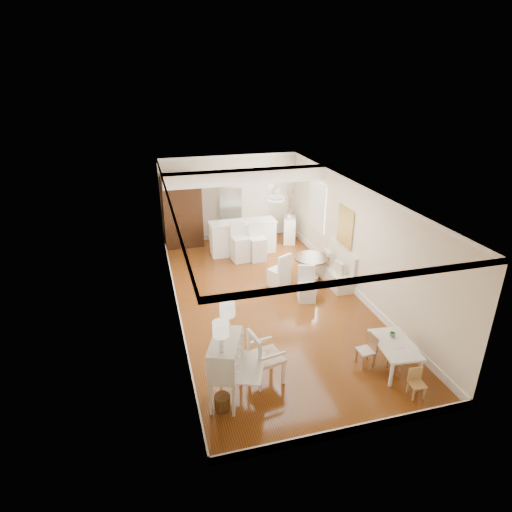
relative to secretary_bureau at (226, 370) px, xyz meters
name	(u,v)px	position (x,y,z in m)	size (l,w,h in m)	color
room	(267,220)	(1.74, 3.48, 1.38)	(9.00, 9.04, 2.82)	brown
secretary_bureau	(226,370)	(0.00, 0.00, 0.00)	(0.93, 0.95, 1.20)	silver
gustavian_armchair	(266,356)	(0.80, 0.28, -0.08)	(0.60, 0.60, 1.04)	white
wicker_basket	(222,402)	(-0.13, -0.25, -0.46)	(0.28, 0.28, 0.28)	brown
kids_table	(394,356)	(3.25, -0.03, -0.32)	(0.66, 1.10, 0.55)	silver
kids_chair_a	(395,359)	(3.24, -0.09, -0.35)	(0.24, 0.24, 0.50)	#AF7E4F
kids_chair_b	(366,350)	(2.79, 0.21, -0.28)	(0.31, 0.31, 0.64)	#9C6E47
kids_chair_c	(417,384)	(3.22, -0.83, -0.33)	(0.26, 0.26, 0.53)	tan
banquette	(334,265)	(3.69, 3.65, -0.11)	(0.52, 1.60, 0.98)	silver
dining_table	(311,268)	(3.17, 3.97, -0.27)	(0.95, 0.95, 0.65)	#442B16
slip_chair_near	(307,284)	(2.62, 2.89, -0.16)	(0.41, 0.43, 0.87)	white
slip_chair_far	(279,270)	(2.19, 3.81, -0.13)	(0.44, 0.46, 0.94)	white
breakfast_counter	(243,237)	(1.80, 6.25, -0.08)	(2.05, 0.65, 1.03)	white
bar_stool_left	(240,242)	(1.58, 5.66, 0.00)	(0.48, 0.48, 1.20)	white
bar_stool_right	(258,243)	(2.09, 5.56, -0.03)	(0.45, 0.45, 1.13)	white
pantry_cabinet	(183,212)	(0.10, 7.33, 0.55)	(1.20, 0.60, 2.30)	#381E11
fridge	(241,215)	(2.00, 7.30, 0.30)	(0.75, 0.65, 1.80)	silver
sideboard	(289,230)	(3.53, 6.80, -0.20)	(0.37, 0.83, 0.80)	white
pencil_cup	(392,335)	(3.31, 0.20, 0.00)	(0.11, 0.11, 0.09)	#62A761
branch_vase	(289,216)	(3.50, 6.80, 0.29)	(0.18, 0.18, 0.19)	silver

